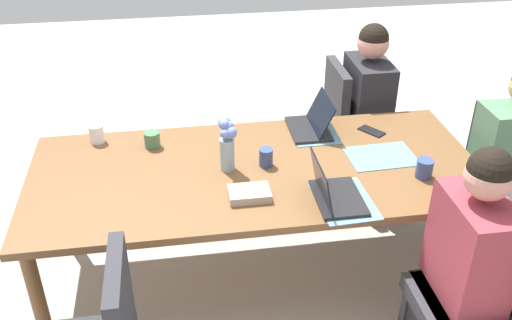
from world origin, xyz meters
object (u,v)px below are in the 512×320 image
coffee_mug_near_right (424,168)px  coffee_mug_centre_right (266,157)px  coffee_mug_centre_left (152,140)px  phone_black (372,131)px  chair_near_left_mid (351,121)px  person_far_left_near (464,279)px  dining_table (256,178)px  coffee_mug_near_left (97,134)px  flower_vase (227,141)px  laptop_near_left_mid (312,124)px  person_near_left_mid (365,120)px  book_red_cover (249,194)px  laptop_far_left_near (333,193)px  chair_far_left_near (484,291)px  chair_head_left_left_far (507,170)px  person_head_left_left_far (506,174)px

coffee_mug_near_right → coffee_mug_centre_right: (0.77, -0.23, -0.00)m
coffee_mug_centre_left → phone_black: (-1.25, 0.02, -0.04)m
chair_near_left_mid → phone_black: 0.61m
person_far_left_near → phone_black: size_ratio=7.97×
coffee_mug_near_right → dining_table: bearing=-14.2°
coffee_mug_near_left → coffee_mug_near_right: bearing=159.5°
flower_vase → coffee_mug_near_left: 0.80m
laptop_near_left_mid → phone_black: (-0.34, 0.07, -0.04)m
person_near_left_mid → phone_black: (0.14, 0.51, 0.20)m
person_near_left_mid → book_red_cover: size_ratio=5.97×
dining_table → laptop_far_left_near: 0.48m
book_red_cover → phone_black: 0.97m
person_near_left_mid → coffee_mug_centre_right: bearing=43.8°
chair_far_left_near → book_red_cover: bearing=-29.9°
phone_black → laptop_far_left_near: bearing=-68.5°
chair_near_left_mid → flower_vase: size_ratio=3.07×
chair_far_left_near → flower_vase: flower_vase is taller
dining_table → coffee_mug_near_right: bearing=165.8°
flower_vase → laptop_far_left_near: 0.60m
chair_head_left_left_far → phone_black: bearing=-13.3°
coffee_mug_centre_left → coffee_mug_near_left: bearing=-18.3°
chair_head_left_left_far → coffee_mug_centre_left: bearing=-5.8°
coffee_mug_centre_left → chair_far_left_near: bearing=141.8°
dining_table → chair_near_left_mid: 1.18m
person_near_left_mid → laptop_far_left_near: person_near_left_mid is taller
chair_far_left_near → person_near_left_mid: person_near_left_mid is taller
coffee_mug_centre_left → laptop_far_left_near: bearing=142.4°
chair_head_left_left_far → coffee_mug_centre_left: chair_head_left_left_far is taller
book_red_cover → coffee_mug_near_right: bearing=-177.0°
coffee_mug_near_left → book_red_cover: coffee_mug_near_left is taller
chair_far_left_near → laptop_near_left_mid: size_ratio=2.81×
person_far_left_near → laptop_near_left_mid: size_ratio=3.73×
person_far_left_near → coffee_mug_near_right: 0.60m
chair_far_left_near → coffee_mug_centre_right: bearing=-44.7°
person_near_left_mid → coffee_mug_near_right: person_near_left_mid is taller
chair_near_left_mid → coffee_mug_centre_left: (1.32, 0.54, 0.27)m
person_head_left_left_far → phone_black: bearing=-19.6°
flower_vase → laptop_far_left_near: flower_vase is taller
person_near_left_mid → chair_head_left_left_far: 0.95m
chair_near_left_mid → laptop_near_left_mid: size_ratio=2.81×
flower_vase → person_head_left_left_far: bearing=-179.6°
coffee_mug_centre_left → dining_table: bearing=149.6°
laptop_near_left_mid → coffee_mug_near_right: size_ratio=3.26×
dining_table → chair_far_left_near: chair_far_left_near is taller
coffee_mug_near_right → coffee_mug_near_left: bearing=-20.5°
chair_near_left_mid → person_near_left_mid: size_ratio=0.75×
chair_head_left_left_far → dining_table: bearing=3.9°
chair_near_left_mid → coffee_mug_centre_right: bearing=48.7°
coffee_mug_near_left → coffee_mug_near_right: (-1.66, 0.62, -0.00)m
coffee_mug_centre_left → person_far_left_near: bearing=141.8°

